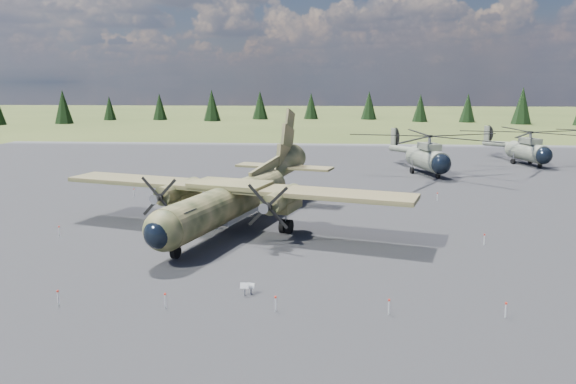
{
  "coord_description": "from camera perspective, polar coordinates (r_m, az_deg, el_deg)",
  "views": [
    {
      "loc": [
        4.68,
        -41.6,
        12.05
      ],
      "look_at": [
        1.55,
        2.0,
        3.47
      ],
      "focal_mm": 35.0,
      "sensor_mm": 36.0,
      "label": 1
    }
  ],
  "objects": [
    {
      "name": "apron",
      "position": [
        53.19,
        -1.05,
        -1.99
      ],
      "size": [
        120.0,
        120.0,
        0.04
      ],
      "primitive_type": "cube",
      "color": "#535458",
      "rests_on": "ground"
    },
    {
      "name": "ground",
      "position": [
        43.56,
        -2.23,
        -4.96
      ],
      "size": [
        500.0,
        500.0,
        0.0
      ],
      "primitive_type": "plane",
      "color": "#545B28",
      "rests_on": "ground"
    },
    {
      "name": "barrier_fence",
      "position": [
        43.4,
        -2.86,
        -4.33
      ],
      "size": [
        33.12,
        29.62,
        0.85
      ],
      "color": "silver",
      "rests_on": "ground"
    },
    {
      "name": "treeline",
      "position": [
        41.3,
        -12.33,
        0.67
      ],
      "size": [
        298.77,
        298.17,
        10.87
      ],
      "color": "black",
      "rests_on": "ground"
    },
    {
      "name": "info_placard_right",
      "position": [
        32.66,
        -4.44,
        -9.6
      ],
      "size": [
        0.5,
        0.23,
        0.78
      ],
      "rotation": [
        0.0,
        0.0,
        -0.04
      ],
      "color": "gray",
      "rests_on": "ground"
    },
    {
      "name": "info_placard_left",
      "position": [
        32.89,
        -3.79,
        -9.57
      ],
      "size": [
        0.47,
        0.3,
        0.68
      ],
      "rotation": [
        0.0,
        0.0,
        -0.29
      ],
      "color": "gray",
      "rests_on": "ground"
    },
    {
      "name": "helicopter_near",
      "position": [
        75.99,
        13.99,
        4.52
      ],
      "size": [
        25.5,
        26.6,
        5.31
      ],
      "rotation": [
        0.0,
        0.0,
        0.26
      ],
      "color": "slate",
      "rests_on": "ground"
    },
    {
      "name": "helicopter_mid",
      "position": [
        89.72,
        23.2,
        4.79
      ],
      "size": [
        24.11,
        25.19,
        5.03
      ],
      "rotation": [
        0.0,
        0.0,
        0.25
      ],
      "color": "slate",
      "rests_on": "ground"
    },
    {
      "name": "transport_plane",
      "position": [
        47.31,
        -5.26,
        -0.12
      ],
      "size": [
        29.97,
        26.75,
        10.0
      ],
      "rotation": [
        0.0,
        0.0,
        -0.29
      ],
      "color": "#333B20",
      "rests_on": "ground"
    }
  ]
}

